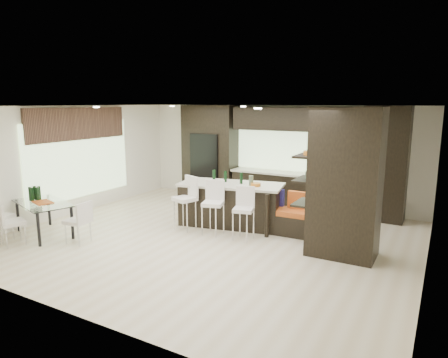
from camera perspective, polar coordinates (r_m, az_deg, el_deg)
The scene contains 21 objects.
ground at distance 8.38m, azimuth -2.02°, elevation -8.42°, with size 8.00×8.00×0.00m, color beige.
back_wall at distance 11.14m, azimuth 7.31°, elevation 3.46°, with size 8.00×0.02×2.70m, color white.
left_wall at distance 10.66m, azimuth -20.82°, elevation 2.51°, with size 0.02×7.00×2.70m, color white.
right_wall at distance 6.91m, azimuth 27.60°, elevation -2.24°, with size 0.02×7.00×2.70m, color white.
ceiling at distance 7.91m, azimuth -2.16°, elevation 10.36°, with size 8.00×7.00×0.02m, color white.
window_left at distance 10.76m, azimuth -19.87°, elevation 2.64°, with size 0.04×3.20×1.90m, color #B2D199.
window_back at distance 10.88m, azimuth 10.20°, elevation 4.26°, with size 3.40×0.04×1.20m, color #B2D199.
stone_accent at distance 10.65m, azimuth -20.07°, elevation 7.42°, with size 0.08×3.00×0.80m, color brown.
ceiling_spots at distance 8.13m, azimuth -1.22°, elevation 10.24°, with size 4.00×3.00×0.02m, color white.
back_cabinetry at distance 10.66m, azimuth 9.14°, elevation 3.08°, with size 6.80×0.68×2.70m, color black.
refrigerator at distance 11.71m, azimuth -2.09°, elevation 1.92°, with size 0.90×0.68×1.90m, color black.
partition_column at distance 7.45m, azimuth 16.94°, elevation -0.58°, with size 1.20×0.80×2.70m, color black.
kitchen_island at distance 9.14m, azimuth 1.01°, elevation -3.62°, with size 2.33×1.00×0.97m, color black.
stool_left at distance 8.83m, azimuth -5.60°, elevation -4.22°, with size 0.42×0.42×0.96m, color silver.
stool_mid at distance 8.46m, azimuth -1.59°, elevation -4.92°, with size 0.41×0.41×0.93m, color silver.
stool_right at distance 8.15m, azimuth 2.79°, elevation -5.74°, with size 0.39×0.39×0.88m, color silver.
bench at distance 8.70m, azimuth 8.81°, elevation -5.97°, with size 1.39×0.53×0.53m, color black.
floor_vase at distance 8.91m, azimuth 3.86°, elevation -3.29°, with size 0.44×0.44×1.19m, color #4D5A41, non-canonical shape.
dining_table at distance 9.29m, azimuth -24.29°, elevation -5.21°, with size 1.46×0.82×0.70m, color white.
chair_near at distance 8.90m, azimuth -27.95°, elevation -5.90°, with size 0.43×0.43×0.79m, color silver.
chair_end at distance 8.50m, azimuth -20.17°, elevation -6.05°, with size 0.42×0.42×0.78m, color silver.
Camera 1 is at (4.12, -6.76, 2.77)m, focal length 32.00 mm.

